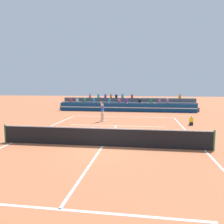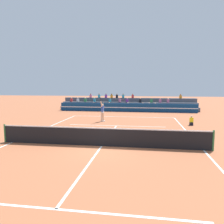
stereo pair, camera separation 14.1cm
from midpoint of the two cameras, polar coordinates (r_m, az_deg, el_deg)
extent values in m
plane|color=#AD603D|center=(12.50, -2.39, -8.90)|extent=(120.00, 120.00, 0.00)
cube|color=white|center=(24.05, 3.03, -1.25)|extent=(11.00, 0.10, 0.01)
cube|color=white|center=(14.55, -24.35, -7.23)|extent=(0.10, 23.80, 0.01)
cube|color=white|center=(12.69, 23.15, -9.20)|extent=(0.10, 23.80, 0.01)
cube|color=white|center=(6.76, -13.79, -23.43)|extent=(8.25, 0.10, 0.01)
cube|color=white|center=(18.68, 1.38, -3.60)|extent=(8.25, 0.10, 0.01)
cube|color=white|center=(12.49, -2.39, -8.89)|extent=(0.10, 12.85, 0.01)
cylinder|color=#2D6B38|center=(14.68, -25.93, -5.01)|extent=(0.10, 0.10, 1.10)
cylinder|color=#2D6B38|center=(12.67, 25.25, -6.77)|extent=(0.10, 0.10, 1.10)
cube|color=black|center=(12.37, -2.40, -6.67)|extent=(11.90, 0.02, 1.00)
cube|color=white|center=(12.26, -2.41, -4.26)|extent=(11.90, 0.04, 0.06)
cube|color=navy|center=(28.80, 3.98, 1.17)|extent=(18.00, 0.24, 1.10)
cube|color=white|center=(28.67, 3.96, 1.15)|extent=(18.00, 0.02, 0.10)
cube|color=#4C515B|center=(30.09, 4.18, 0.89)|extent=(18.93, 0.95, 0.55)
cube|color=teal|center=(30.32, -2.18, 1.89)|extent=(0.32, 0.22, 0.44)
sphere|color=#9E7051|center=(30.29, -2.19, 2.49)|extent=(0.18, 0.18, 0.18)
cube|color=silver|center=(29.82, 11.32, 1.68)|extent=(0.32, 0.22, 0.44)
sphere|color=tan|center=(29.79, 11.34, 2.29)|extent=(0.18, 0.18, 0.18)
cube|color=silver|center=(29.79, 8.20, 1.73)|extent=(0.32, 0.22, 0.44)
sphere|color=#9E7051|center=(29.76, 8.21, 2.35)|extent=(0.18, 0.18, 0.18)
cube|color=#B2B2B7|center=(29.79, 9.82, 1.70)|extent=(0.32, 0.22, 0.44)
sphere|color=tan|center=(29.77, 9.84, 2.32)|extent=(0.18, 0.18, 0.18)
cube|color=purple|center=(30.60, -4.67, 1.92)|extent=(0.32, 0.22, 0.44)
sphere|color=tan|center=(30.58, -4.67, 2.51)|extent=(0.18, 0.18, 0.18)
cube|color=orange|center=(29.87, 4.29, 1.80)|extent=(0.32, 0.22, 0.44)
sphere|color=beige|center=(29.84, 4.30, 2.41)|extent=(0.18, 0.18, 0.18)
cube|color=#B2B2B7|center=(30.17, -0.56, 1.87)|extent=(0.32, 0.22, 0.44)
sphere|color=beige|center=(30.14, -0.56, 2.47)|extent=(0.18, 0.18, 0.18)
cube|color=#4C515B|center=(31.01, 4.32, 1.58)|extent=(18.93, 0.95, 1.10)
cube|color=teal|center=(31.51, -4.50, 3.06)|extent=(0.32, 0.22, 0.44)
sphere|color=tan|center=(31.49, -4.50, 3.64)|extent=(0.18, 0.18, 0.18)
cube|color=silver|center=(32.16, -8.81, 3.08)|extent=(0.32, 0.22, 0.44)
sphere|color=tan|center=(32.14, -8.83, 3.65)|extent=(0.18, 0.18, 0.18)
cube|color=#338C4C|center=(31.84, -6.88, 3.07)|extent=(0.32, 0.22, 0.44)
sphere|color=beige|center=(31.83, -6.89, 3.65)|extent=(0.18, 0.18, 0.18)
cube|color=pink|center=(30.86, 14.57, 2.78)|extent=(0.32, 0.22, 0.44)
sphere|color=beige|center=(30.84, 14.59, 3.38)|extent=(0.18, 0.18, 0.18)
cube|color=red|center=(32.46, -10.42, 3.08)|extent=(0.32, 0.22, 0.44)
sphere|color=tan|center=(32.44, -10.43, 3.65)|extent=(0.18, 0.18, 0.18)
cube|color=#338C4C|center=(30.70, 10.39, 2.87)|extent=(0.32, 0.22, 0.44)
sphere|color=brown|center=(30.68, 10.40, 3.47)|extent=(0.18, 0.18, 0.18)
cube|color=pink|center=(30.76, 12.60, 2.83)|extent=(0.32, 0.22, 0.44)
sphere|color=#9E7051|center=(30.74, 12.62, 3.42)|extent=(0.18, 0.18, 0.18)
cube|color=teal|center=(31.08, -0.43, 3.03)|extent=(0.32, 0.22, 0.44)
sphere|color=#9E7051|center=(31.06, -0.43, 3.62)|extent=(0.18, 0.18, 0.18)
cube|color=pink|center=(30.88, 2.18, 3.00)|extent=(0.32, 0.22, 0.44)
sphere|color=brown|center=(30.86, 2.18, 3.60)|extent=(0.18, 0.18, 0.18)
cube|color=purple|center=(30.78, 4.12, 2.98)|extent=(0.32, 0.22, 0.44)
sphere|color=tan|center=(30.76, 4.12, 3.57)|extent=(0.18, 0.18, 0.18)
cube|color=black|center=(30.70, 7.54, 2.92)|extent=(0.32, 0.22, 0.44)
sphere|color=tan|center=(30.68, 7.54, 3.52)|extent=(0.18, 0.18, 0.18)
cube|color=#4C515B|center=(31.93, 4.45, 2.22)|extent=(18.93, 0.95, 1.65)
cube|color=teal|center=(31.76, 3.06, 4.10)|extent=(0.32, 0.22, 0.44)
sphere|color=brown|center=(31.74, 3.07, 4.67)|extent=(0.18, 0.18, 0.18)
cube|color=pink|center=(32.58, -5.45, 4.15)|extent=(0.32, 0.22, 0.44)
sphere|color=brown|center=(32.57, -5.46, 4.71)|extent=(0.18, 0.18, 0.18)
cube|color=black|center=(31.86, 1.42, 4.11)|extent=(0.32, 0.22, 0.44)
sphere|color=#9E7051|center=(31.84, 1.43, 4.69)|extent=(0.18, 0.18, 0.18)
cube|color=red|center=(31.65, 5.56, 4.07)|extent=(0.32, 0.22, 0.44)
sphere|color=brown|center=(31.64, 5.57, 4.65)|extent=(0.18, 0.18, 0.18)
cube|color=teal|center=(32.30, -3.26, 4.14)|extent=(0.32, 0.22, 0.44)
sphere|color=#9E7051|center=(32.28, -3.26, 4.71)|extent=(0.18, 0.18, 0.18)
cube|color=orange|center=(31.96, 0.04, 4.13)|extent=(0.32, 0.22, 0.44)
sphere|color=brown|center=(31.95, 0.04, 4.70)|extent=(0.18, 0.18, 0.18)
cube|color=purple|center=(32.10, -1.44, 4.13)|extent=(0.32, 0.22, 0.44)
sphere|color=brown|center=(32.09, -1.44, 4.71)|extent=(0.18, 0.18, 0.18)
cube|color=orange|center=(31.99, 17.59, 3.81)|extent=(0.32, 0.22, 0.44)
sphere|color=brown|center=(31.98, 17.61, 4.38)|extent=(0.18, 0.18, 0.18)
cube|color=black|center=(20.10, 20.19, -3.11)|extent=(0.28, 0.36, 0.12)
cube|color=black|center=(20.08, 20.20, -2.78)|extent=(0.28, 0.24, 0.18)
cube|color=yellow|center=(20.04, 20.24, -1.96)|extent=(0.30, 0.18, 0.40)
sphere|color=beige|center=(20.00, 20.27, -1.14)|extent=(0.17, 0.17, 0.17)
cylinder|color=beige|center=(20.91, -2.15, -1.24)|extent=(0.14, 0.14, 0.90)
cylinder|color=beige|center=(20.72, -2.54, -1.31)|extent=(0.14, 0.14, 0.90)
cube|color=white|center=(20.76, -2.29, 0.06)|extent=(0.23, 0.34, 0.20)
cube|color=#2D4CA5|center=(20.72, -2.29, 0.89)|extent=(0.24, 0.38, 0.56)
sphere|color=beige|center=(20.69, -2.30, 1.88)|extent=(0.22, 0.22, 0.22)
cube|color=white|center=(20.96, -2.04, -2.34)|extent=(0.27, 0.15, 0.09)
cube|color=white|center=(20.77, -2.43, -2.42)|extent=(0.27, 0.15, 0.09)
cylinder|color=beige|center=(20.96, -2.10, 0.79)|extent=(0.09, 0.09, 0.56)
cylinder|color=beige|center=(20.33, -2.60, 2.13)|extent=(0.13, 0.38, 0.57)
cylinder|color=black|center=(20.12, -2.77, 3.08)|extent=(0.05, 0.14, 0.21)
torus|color=black|center=(20.02, -2.85, 3.51)|extent=(0.07, 0.42, 0.42)
sphere|color=#C6DB33|center=(16.25, 6.76, -5.12)|extent=(0.07, 0.07, 0.07)
camera|label=1|loc=(0.07, -89.79, 0.03)|focal=35.00mm
camera|label=2|loc=(0.07, 90.21, -0.03)|focal=35.00mm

